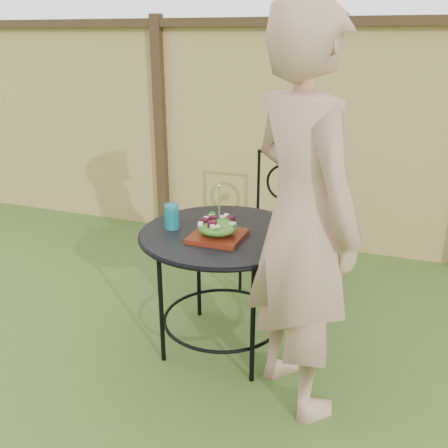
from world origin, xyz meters
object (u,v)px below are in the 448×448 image
(patio_table, at_px, (223,255))
(diner, at_px, (302,220))
(patio_chair, at_px, (278,217))
(salad_plate, at_px, (218,236))

(patio_table, xyz_separation_m, diner, (0.49, -0.27, 0.36))
(patio_table, relative_size, patio_chair, 0.97)
(patio_chair, height_order, salad_plate, patio_chair)
(patio_table, height_order, salad_plate, salad_plate)
(salad_plate, bearing_deg, patio_table, 94.25)
(patio_chair, relative_size, salad_plate, 3.52)
(patio_table, bearing_deg, diner, -29.11)
(patio_table, bearing_deg, salad_plate, -85.75)
(salad_plate, bearing_deg, patio_chair, 85.70)
(patio_chair, height_order, diner, diner)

